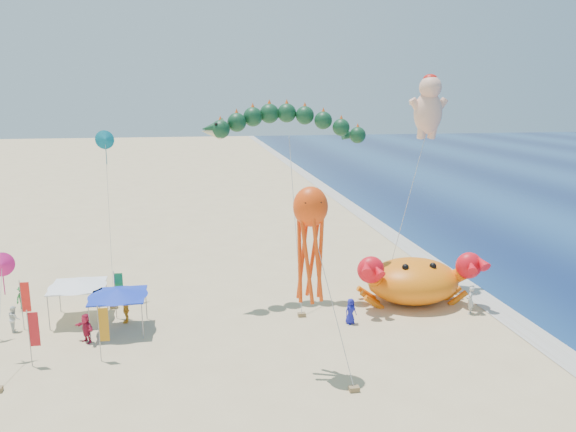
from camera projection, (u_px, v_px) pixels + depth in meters
The scene contains 11 objects.
ground at pixel (324, 320), 36.22m from camera, with size 320.00×320.00×0.00m, color #D1B784.
foam_strip at pixel (495, 308), 38.20m from camera, with size 320.00×320.00×0.00m, color silver.
crab_inflatable at pixel (413, 279), 38.88m from camera, with size 8.68×5.49×3.80m.
dragon_kite at pixel (287, 128), 37.72m from camera, with size 11.34×5.48×13.24m.
cherub_kite at pixel (429, 105), 40.60m from camera, with size 4.10×1.86×15.65m.
octopus_kite at pixel (310, 236), 28.01m from camera, with size 2.87×3.42×9.83m.
canopy_blue at pixel (118, 293), 34.10m from camera, with size 3.57×3.57×2.71m.
canopy_white at pixel (77, 283), 35.82m from camera, with size 3.59×3.59×2.71m.
feather_flags at pixel (71, 310), 32.57m from camera, with size 5.99×6.09×3.20m.
beachgoers at pixel (147, 312), 35.20m from camera, with size 30.34×7.57×1.87m.
small_kites at pixel (32, 211), 33.47m from camera, with size 8.43×12.52×11.88m.
Camera 1 is at (-8.01, -33.07, 14.29)m, focal length 35.00 mm.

